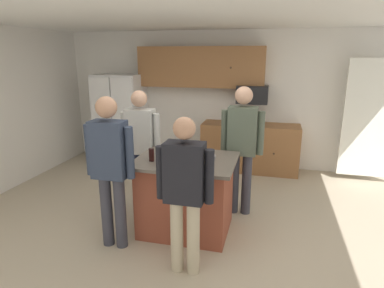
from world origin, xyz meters
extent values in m
plane|color=#B7A88E|center=(0.00, 0.00, 0.00)|extent=(7.04, 7.04, 0.00)
plane|color=white|center=(0.00, 0.00, 2.60)|extent=(7.04, 7.04, 0.00)
cube|color=white|center=(0.00, 2.80, 1.30)|extent=(6.40, 0.10, 2.60)
cube|color=white|center=(2.60, 2.40, 1.10)|extent=(0.90, 0.06, 2.00)
cube|color=#936038|center=(-0.40, 2.60, 1.92)|extent=(2.40, 0.35, 0.75)
sphere|color=#4C3823|center=(0.20, 2.41, 1.93)|extent=(0.04, 0.04, 0.04)
cube|color=#936038|center=(0.60, 2.48, 0.45)|extent=(1.80, 0.60, 0.90)
sphere|color=#4C3823|center=(1.05, 2.17, 0.45)|extent=(0.04, 0.04, 0.04)
cube|color=white|center=(-2.00, 2.40, 0.89)|extent=(0.91, 0.70, 1.78)
cube|color=white|center=(-2.23, 2.03, 0.89)|extent=(0.43, 0.04, 1.70)
cube|color=white|center=(-1.77, 2.03, 0.89)|extent=(0.43, 0.04, 1.70)
cylinder|color=#B2B2B7|center=(-2.00, 2.00, 0.98)|extent=(0.02, 0.02, 0.35)
cube|color=black|center=(0.60, 2.50, 1.45)|extent=(0.56, 0.40, 0.32)
cube|color=brown|center=(0.01, 0.02, 0.45)|extent=(1.06, 0.81, 0.90)
cube|color=#60564C|center=(0.01, 0.02, 0.92)|extent=(1.20, 0.95, 0.04)
cylinder|color=#232D4C|center=(-0.85, 0.50, 0.41)|extent=(0.13, 0.13, 0.82)
cylinder|color=#232D4C|center=(-0.68, 0.50, 0.41)|extent=(0.13, 0.13, 0.82)
cube|color=#B7B7B2|center=(-0.76, 0.50, 1.13)|extent=(0.38, 0.22, 0.62)
sphere|color=tan|center=(-0.76, 0.50, 1.58)|extent=(0.22, 0.22, 0.22)
cylinder|color=#B7B7B2|center=(-1.00, 0.50, 1.11)|extent=(0.09, 0.09, 0.56)
cylinder|color=#B7B7B2|center=(-0.52, 0.50, 1.11)|extent=(0.09, 0.09, 0.56)
cylinder|color=#383842|center=(-0.78, -0.52, 0.42)|extent=(0.13, 0.13, 0.85)
cylinder|color=#383842|center=(-0.61, -0.52, 0.42)|extent=(0.13, 0.13, 0.85)
cube|color=#2D384C|center=(-0.70, -0.52, 1.16)|extent=(0.38, 0.22, 0.64)
sphere|color=tan|center=(-0.70, -0.52, 1.63)|extent=(0.23, 0.23, 0.23)
cylinder|color=#2D384C|center=(-0.94, -0.52, 1.15)|extent=(0.09, 0.09, 0.57)
cylinder|color=#2D384C|center=(-0.46, -0.52, 1.15)|extent=(0.09, 0.09, 0.57)
cylinder|color=tan|center=(0.14, -0.78, 0.39)|extent=(0.13, 0.13, 0.78)
cylinder|color=tan|center=(0.31, -0.78, 0.39)|extent=(0.13, 0.13, 0.78)
cube|color=black|center=(0.22, -0.78, 1.08)|extent=(0.38, 0.22, 0.59)
sphere|color=tan|center=(0.22, -0.78, 1.51)|extent=(0.21, 0.21, 0.21)
cylinder|color=black|center=(-0.02, -0.78, 1.06)|extent=(0.09, 0.09, 0.53)
cylinder|color=black|center=(0.46, -0.78, 1.06)|extent=(0.09, 0.09, 0.53)
cylinder|color=#383842|center=(0.53, 0.66, 0.43)|extent=(0.13, 0.13, 0.86)
cylinder|color=#383842|center=(0.70, 0.66, 0.43)|extent=(0.13, 0.13, 0.86)
cube|color=#4C5647|center=(0.62, 0.66, 1.18)|extent=(0.38, 0.22, 0.64)
sphere|color=tan|center=(0.62, 0.66, 1.65)|extent=(0.23, 0.23, 0.23)
cylinder|color=#4C5647|center=(0.38, 0.66, 1.16)|extent=(0.09, 0.09, 0.58)
cylinder|color=#4C5647|center=(0.86, 0.66, 1.16)|extent=(0.09, 0.09, 0.58)
cylinder|color=#32190A|center=(0.26, -0.25, 1.01)|extent=(0.06, 0.06, 0.14)
cylinder|color=black|center=(-0.21, -0.25, 1.01)|extent=(0.06, 0.06, 0.14)
cylinder|color=white|center=(-0.30, 0.20, 0.99)|extent=(0.08, 0.08, 0.10)
torus|color=white|center=(-0.25, 0.20, 1.00)|extent=(0.06, 0.01, 0.06)
cylinder|color=black|center=(-0.35, -0.15, 1.02)|extent=(0.06, 0.06, 0.15)
cube|color=#B7B7BC|center=(0.14, 0.01, 0.95)|extent=(0.44, 0.30, 0.02)
cube|color=#A8A8AD|center=(0.14, 0.01, 0.97)|extent=(0.44, 0.30, 0.02)
camera|label=1|loc=(1.01, -3.60, 2.17)|focal=30.71mm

